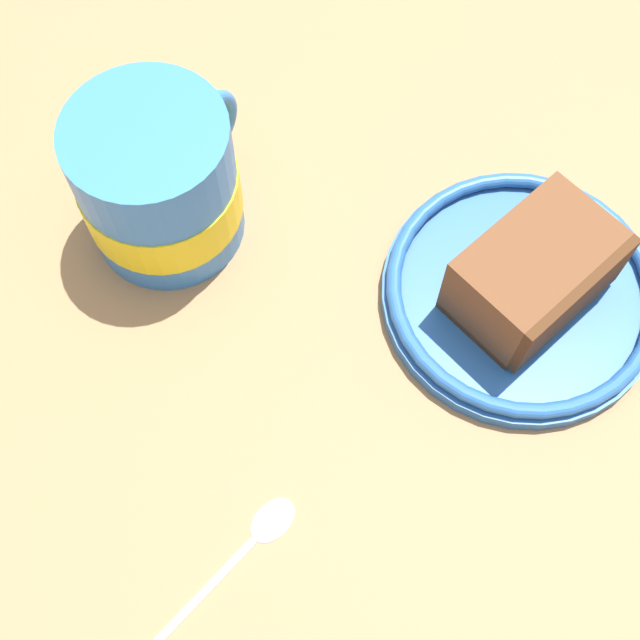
# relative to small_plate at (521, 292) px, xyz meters

# --- Properties ---
(ground_plane) EXTENTS (1.36, 1.36, 0.03)m
(ground_plane) POSITION_rel_small_plate_xyz_m (0.08, 0.02, -0.03)
(ground_plane) COLOR #936D47
(small_plate) EXTENTS (0.17, 0.17, 0.02)m
(small_plate) POSITION_rel_small_plate_xyz_m (0.00, 0.00, 0.00)
(small_plate) COLOR #26599E
(small_plate) RESTS_ON ground_plane
(cake_slice) EXTENTS (0.07, 0.10, 0.05)m
(cake_slice) POSITION_rel_small_plate_xyz_m (-0.00, -0.00, 0.03)
(cake_slice) COLOR #472814
(cake_slice) RESTS_ON small_plate
(tea_mug) EXTENTS (0.10, 0.12, 0.10)m
(tea_mug) POSITION_rel_small_plate_xyz_m (0.18, 0.15, 0.04)
(tea_mug) COLOR #3372BF
(tea_mug) RESTS_ON ground_plane
(teaspoon) EXTENTS (0.04, 0.13, 0.01)m
(teaspoon) POSITION_rel_small_plate_xyz_m (-0.03, 0.23, -0.01)
(teaspoon) COLOR silver
(teaspoon) RESTS_ON ground_plane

